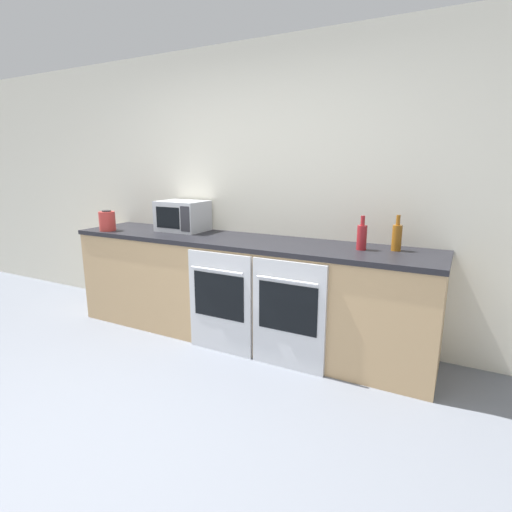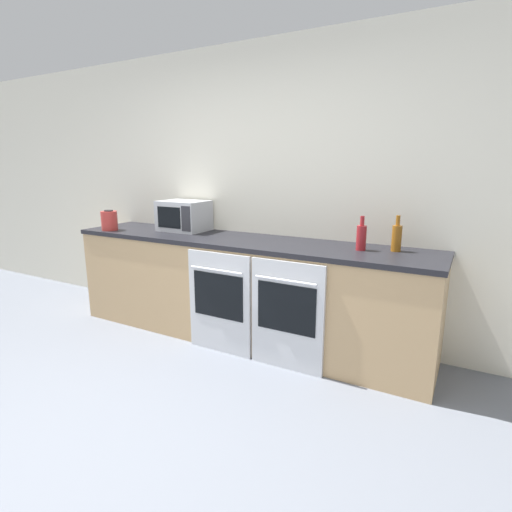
{
  "view_description": "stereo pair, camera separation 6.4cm",
  "coord_description": "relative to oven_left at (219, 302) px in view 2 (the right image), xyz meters",
  "views": [
    {
      "loc": [
        1.71,
        -1.19,
        1.54
      ],
      "look_at": [
        0.15,
        1.78,
        0.78
      ],
      "focal_mm": 28.0,
      "sensor_mm": 36.0,
      "label": 1
    },
    {
      "loc": [
        1.77,
        -1.16,
        1.54
      ],
      "look_at": [
        0.15,
        1.78,
        0.78
      ],
      "focal_mm": 28.0,
      "sensor_mm": 36.0,
      "label": 2
    }
  ],
  "objects": [
    {
      "name": "ground_plane",
      "position": [
        0.01,
        -1.43,
        -0.44
      ],
      "size": [
        16.0,
        16.0,
        0.0
      ],
      "primitive_type": "plane",
      "color": "slate"
    },
    {
      "name": "bottle_amber",
      "position": [
        1.28,
        0.46,
        0.58
      ],
      "size": [
        0.07,
        0.07,
        0.27
      ],
      "color": "#8C5114",
      "rests_on": "counter_back"
    },
    {
      "name": "counter_back",
      "position": [
        0.01,
        0.34,
        0.02
      ],
      "size": [
        3.32,
        0.68,
        0.91
      ],
      "color": "tan",
      "rests_on": "ground_plane"
    },
    {
      "name": "microwave",
      "position": [
        -0.72,
        0.47,
        0.62
      ],
      "size": [
        0.45,
        0.35,
        0.29
      ],
      "color": "#B7BABF",
      "rests_on": "counter_back"
    },
    {
      "name": "kettle",
      "position": [
        -1.38,
        0.13,
        0.57
      ],
      "size": [
        0.15,
        0.15,
        0.2
      ],
      "color": "#B2332D",
      "rests_on": "counter_back"
    },
    {
      "name": "bottle_red",
      "position": [
        1.04,
        0.38,
        0.58
      ],
      "size": [
        0.07,
        0.07,
        0.26
      ],
      "color": "maroon",
      "rests_on": "counter_back"
    },
    {
      "name": "oven_right",
      "position": [
        0.61,
        0.0,
        0.0
      ],
      "size": [
        0.59,
        0.06,
        0.86
      ],
      "color": "silver",
      "rests_on": "ground_plane"
    },
    {
      "name": "wall_back",
      "position": [
        0.01,
        0.7,
        0.86
      ],
      "size": [
        10.0,
        0.06,
        2.6
      ],
      "color": "silver",
      "rests_on": "ground_plane"
    },
    {
      "name": "oven_left",
      "position": [
        0.0,
        0.0,
        0.0
      ],
      "size": [
        0.59,
        0.06,
        0.86
      ],
      "color": "silver",
      "rests_on": "ground_plane"
    }
  ]
}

